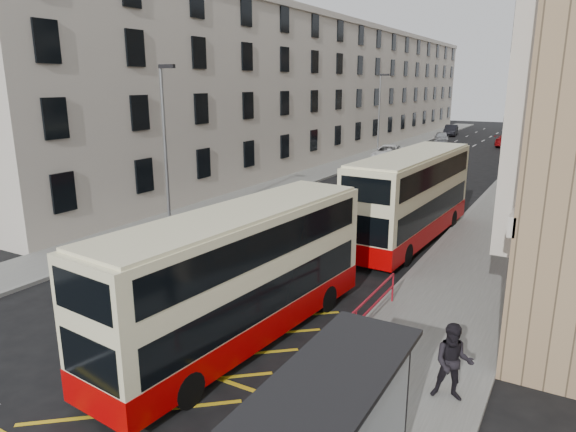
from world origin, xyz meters
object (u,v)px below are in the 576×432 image
Objects in this scene: pedestrian_far at (359,409)px; street_lamp_far at (380,111)px; street_lamp_near at (165,140)px; car_red at (510,140)px; double_decker_rear at (411,197)px; double_decker_front at (240,276)px; car_dark at (451,130)px; white_van at (389,153)px; pedestrian_mid at (453,362)px; bus_shelter at (332,427)px; car_silver at (441,138)px.

street_lamp_far is at bearing -57.12° from pedestrian_far.
street_lamp_near is 1.51× the size of car_red.
car_red is at bearing 93.90° from double_decker_rear.
double_decker_front is 2.16× the size of car_dark.
street_lamp_far is at bearing 109.44° from double_decker_front.
white_van is (-7.94, 35.96, -1.22)m from double_decker_front.
bus_shelter is at bearing -113.52° from pedestrian_mid.
pedestrian_far is (14.35, -10.35, -3.54)m from street_lamp_near.
street_lamp_far reaches higher than car_silver.
pedestrian_far is (-0.34, 2.04, -1.04)m from bus_shelter.
pedestrian_far is at bearing -85.56° from car_dark.
street_lamp_far is at bearing 109.12° from bus_shelter.
white_van is 1.33× the size of car_silver.
pedestrian_far is (4.76, -2.80, -0.90)m from double_decker_front.
pedestrian_far reaches higher than car_dark.
bus_shelter is 59.17m from car_red.
car_silver is 7.92m from car_red.
car_silver is (-12.04, 56.62, -0.37)m from pedestrian_far.
pedestrian_mid is 54.50m from car_red.
pedestrian_mid is 65.85m from car_dark.
double_decker_rear reaches higher than car_silver.
car_silver is at bearing 81.92° from street_lamp_far.
double_decker_front is at bearing 166.04° from pedestrian_mid.
street_lamp_far reaches higher than car_red.
street_lamp_far is 38.84m from double_decker_front.
street_lamp_far is 0.75× the size of double_decker_rear.
pedestrian_far is 68.24m from car_dark.
car_silver is at bearing 104.58° from double_decker_rear.
white_van is (-13.93, 36.06, -0.31)m from pedestrian_mid.
white_van is 1.21× the size of car_dark.
street_lamp_far is at bearing 127.77° from white_van.
car_silver is (0.66, 17.86, -0.06)m from white_van.
street_lamp_far is 42.97m from pedestrian_far.
car_silver is at bearing 87.14° from street_lamp_near.
pedestrian_far is at bearing 107.44° from car_red.
car_red is at bearing 58.36° from street_lamp_far.
white_van is at bearing 98.12° from pedestrian_mid.
double_decker_rear reaches higher than car_red.
car_red is (8.57, 18.18, -0.01)m from white_van.
street_lamp_far is (0.00, 30.00, 0.00)m from street_lamp_near.
pedestrian_far reaches higher than pedestrian_mid.
street_lamp_near is at bearing 140.84° from pedestrian_mid.
double_decker_front reaches higher than white_van.
pedestrian_far is 0.34× the size of white_van.
pedestrian_far is at bearing -127.38° from pedestrian_mid.
car_red reaches higher than car_silver.
double_decker_front is 1.89× the size of car_red.
car_dark is at bearing -34.54° from car_red.
street_lamp_near reaches higher than double_decker_rear.
car_dark is (1.15, 56.60, -3.87)m from street_lamp_near.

